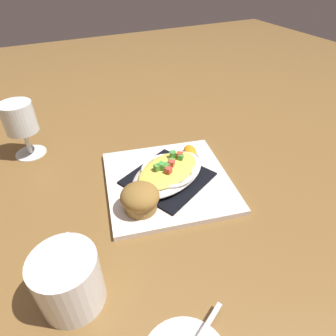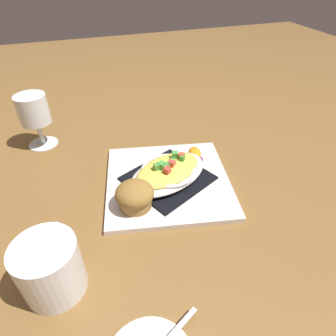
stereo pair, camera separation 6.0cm
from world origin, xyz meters
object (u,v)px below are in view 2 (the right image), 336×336
Objects in this scene: muffin at (135,196)px; stemmed_glass at (34,113)px; gratin_dish at (168,172)px; square_plate at (168,181)px; coffee_mug at (51,269)px; orange_garnish at (195,155)px.

stemmed_glass reaches higher than muffin.
gratin_dish is at bearing 135.76° from stemmed_glass.
square_plate is 2.11× the size of coffee_mug.
coffee_mug reaches higher than muffin.
coffee_mug is at bearing 35.09° from orange_garnish.
muffin reaches higher than orange_garnish.
gratin_dish is at bearing -146.91° from muffin.
coffee_mug reaches higher than square_plate.
gratin_dish is 0.36m from stemmed_glass.
coffee_mug is (0.24, 0.17, 0.04)m from square_plate.
muffin is 1.18× the size of orange_garnish.
square_plate is 3.54× the size of muffin.
orange_garnish is (-0.17, -0.11, -0.02)m from muffin.
orange_garnish is 0.39m from coffee_mug.
muffin reaches higher than square_plate.
gratin_dish is 0.10m from orange_garnish.
gratin_dish reaches higher than square_plate.
coffee_mug is at bearing 37.54° from muffin.
muffin reaches higher than gratin_dish.
gratin_dish is at bearing 32.45° from orange_garnish.
orange_garnish is 0.51× the size of coffee_mug.
coffee_mug is 0.92× the size of stemmed_glass.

